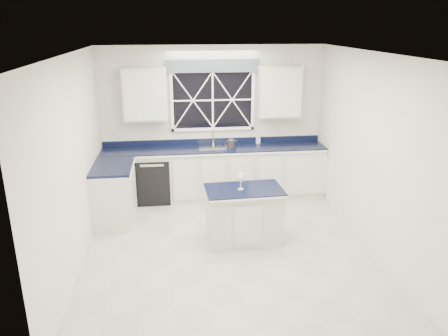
{
  "coord_description": "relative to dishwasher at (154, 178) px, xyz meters",
  "views": [
    {
      "loc": [
        -0.72,
        -5.5,
        3.07
      ],
      "look_at": [
        -0.01,
        0.4,
        1.08
      ],
      "focal_mm": 35.0,
      "sensor_mm": 36.0,
      "label": 1
    }
  ],
  "objects": [
    {
      "name": "island",
      "position": [
        1.35,
        -1.73,
        0.0
      ],
      "size": [
        1.12,
        0.71,
        0.82
      ],
      "rotation": [
        0.0,
        0.0,
        0.05
      ],
      "color": "silver",
      "rests_on": "ground"
    },
    {
      "name": "dishwasher",
      "position": [
        0.0,
        0.0,
        0.0
      ],
      "size": [
        0.6,
        0.58,
        0.82
      ],
      "primitive_type": "cube",
      "color": "black",
      "rests_on": "ground"
    },
    {
      "name": "soap_bottle",
      "position": [
        1.93,
        0.22,
        0.61
      ],
      "size": [
        0.08,
        0.08,
        0.16
      ],
      "primitive_type": "imported",
      "rotation": [
        0.0,
        0.0,
        -0.05
      ],
      "color": "silver",
      "rests_on": "countertop"
    },
    {
      "name": "base_cabinets",
      "position": [
        0.77,
        -0.17,
        0.04
      ],
      "size": [
        3.99,
        1.6,
        0.9
      ],
      "color": "silver",
      "rests_on": "ground"
    },
    {
      "name": "back_wall",
      "position": [
        1.1,
        0.3,
        0.94
      ],
      "size": [
        4.0,
        0.1,
        2.7
      ],
      "primitive_type": "cube",
      "color": "white",
      "rests_on": "ground"
    },
    {
      "name": "window",
      "position": [
        1.1,
        0.25,
        1.42
      ],
      "size": [
        1.65,
        0.09,
        1.26
      ],
      "color": "black",
      "rests_on": "ground"
    },
    {
      "name": "upper_cabinets",
      "position": [
        1.1,
        0.13,
        1.49
      ],
      "size": [
        3.1,
        0.34,
        0.9
      ],
      "color": "silver",
      "rests_on": "ground"
    },
    {
      "name": "faucet",
      "position": [
        1.1,
        0.19,
        0.69
      ],
      "size": [
        0.05,
        0.2,
        0.3
      ],
      "color": "#BCBCBF",
      "rests_on": "countertop"
    },
    {
      "name": "ground",
      "position": [
        1.1,
        -1.95,
        -0.41
      ],
      "size": [
        4.5,
        4.5,
        0.0
      ],
      "primitive_type": "plane",
      "color": "#AEADA9",
      "rests_on": "ground"
    },
    {
      "name": "wine_glass",
      "position": [
        1.3,
        -1.74,
        0.57
      ],
      "size": [
        0.1,
        0.1,
        0.24
      ],
      "color": "white",
      "rests_on": "island"
    },
    {
      "name": "countertop",
      "position": [
        1.1,
        0.0,
        0.51
      ],
      "size": [
        3.98,
        0.64,
        0.04
      ],
      "primitive_type": "cube",
      "color": "black",
      "rests_on": "base_cabinets"
    },
    {
      "name": "kettle",
      "position": [
        1.4,
        0.0,
        0.62
      ],
      "size": [
        0.26,
        0.2,
        0.19
      ],
      "rotation": [
        0.0,
        0.0,
        0.3
      ],
      "color": "#2F2F31",
      "rests_on": "countertop"
    },
    {
      "name": "rug",
      "position": [
        1.44,
        -0.6,
        -0.4
      ],
      "size": [
        1.18,
        0.75,
        0.02
      ],
      "rotation": [
        0.0,
        0.0,
        0.05
      ],
      "color": "#A8A8A3",
      "rests_on": "ground"
    }
  ]
}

